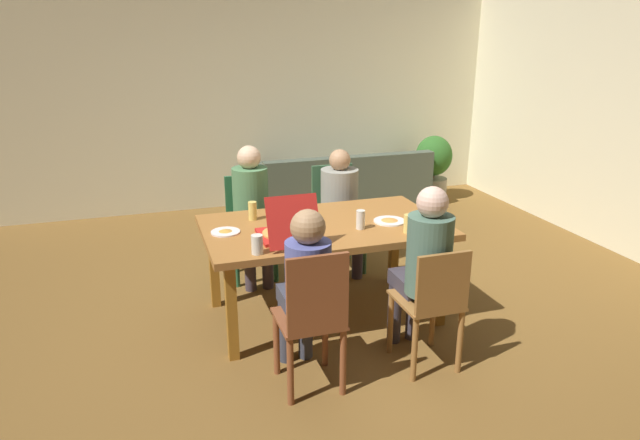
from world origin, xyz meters
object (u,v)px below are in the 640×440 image
object	(u,v)px
drinking_glass_0	(257,244)
drinking_glass_3	(253,211)
chair_2	(250,224)
chair_3	(432,303)
person_3	(424,261)
couch	(343,188)
drinking_glass_1	(361,220)
person_1	(341,200)
dining_table	(324,233)
plate_0	(390,221)
person_0	(305,281)
chair_0	(313,318)
drinking_glass_2	(408,224)
chair_1	(336,212)
person_2	(252,203)
pizza_box_0	(286,232)
potted_plant	(433,165)
plate_1	(225,232)

from	to	relation	value
drinking_glass_0	drinking_glass_3	bearing A→B (deg)	80.77
chair_2	chair_3	xyz separation A→B (m)	(0.83, -1.95, -0.01)
chair_3	person_3	bearing A→B (deg)	90.00
couch	drinking_glass_1	bearing A→B (deg)	-107.71
person_3	person_1	bearing A→B (deg)	90.00
drinking_glass_3	drinking_glass_1	bearing A→B (deg)	-32.40
dining_table	plate_0	distance (m)	0.52
person_0	plate_0	size ratio (longest dim) A/B	4.80
chair_0	plate_0	size ratio (longest dim) A/B	3.92
chair_0	drinking_glass_2	bearing A→B (deg)	32.80
dining_table	chair_1	size ratio (longest dim) A/B	1.89
drinking_glass_2	person_1	bearing A→B (deg)	94.53
person_0	person_2	bearing A→B (deg)	90.00
person_1	pizza_box_0	xyz separation A→B (m)	(-0.80, -1.04, 0.13)
person_1	potted_plant	size ratio (longest dim) A/B	1.35
chair_1	person_1	distance (m)	0.22
drinking_glass_2	potted_plant	distance (m)	3.66
person_3	potted_plant	distance (m)	4.08
pizza_box_0	plate_0	xyz separation A→B (m)	(0.87, 0.12, -0.04)
chair_3	person_1	bearing A→B (deg)	90.00
dining_table	plate_0	xyz separation A→B (m)	(0.51, -0.10, 0.08)
drinking_glass_1	potted_plant	size ratio (longest dim) A/B	0.17
person_1	plate_0	bearing A→B (deg)	-85.63
person_3	chair_2	bearing A→B (deg)	114.80
person_0	chair_1	bearing A→B (deg)	64.95
person_3	couch	xyz separation A→B (m)	(0.71, 3.50, -0.47)
chair_3	drinking_glass_0	bearing A→B (deg)	153.87
person_0	drinking_glass_3	xyz separation A→B (m)	(-0.11, 1.09, 0.15)
person_1	drinking_glass_2	distance (m)	1.20
person_0	drinking_glass_3	size ratio (longest dim) A/B	8.15
person_2	person_3	world-z (taller)	person_3
person_0	person_1	bearing A→B (deg)	62.96
person_3	drinking_glass_2	xyz separation A→B (m)	(0.09, 0.44, 0.11)
chair_0	chair_2	xyz separation A→B (m)	(0.00, 1.95, -0.02)
person_2	pizza_box_0	distance (m)	1.08
chair_0	person_1	world-z (taller)	person_1
drinking_glass_1	couch	bearing A→B (deg)	72.29
dining_table	chair_2	distance (m)	1.08
person_1	drinking_glass_2	bearing A→B (deg)	-85.47
potted_plant	person_2	bearing A→B (deg)	-146.73
chair_2	drinking_glass_0	world-z (taller)	chair_2
drinking_glass_2	plate_0	bearing A→B (deg)	95.06
chair_2	couch	bearing A→B (deg)	47.83
plate_1	drinking_glass_2	distance (m)	1.35
drinking_glass_0	drinking_glass_3	xyz separation A→B (m)	(0.12, 0.72, 0.01)
chair_0	person_3	size ratio (longest dim) A/B	0.77
couch	chair_3	bearing A→B (deg)	-100.97
person_2	drinking_glass_3	size ratio (longest dim) A/B	8.49
chair_1	drinking_glass_0	world-z (taller)	chair_1
person_3	couch	size ratio (longest dim) A/B	0.58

